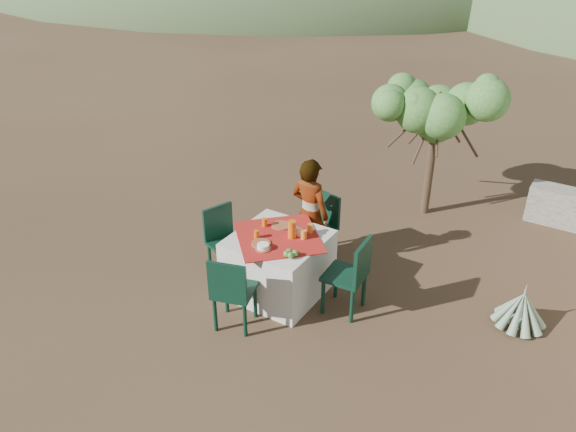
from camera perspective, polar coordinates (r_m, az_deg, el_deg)
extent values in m
plane|color=#3B291B|center=(7.10, -1.37, -6.35)|extent=(160.00, 160.00, 0.00)
cube|color=beige|center=(6.68, -0.97, -4.94)|extent=(1.02, 1.02, 0.75)
cube|color=#A9181E|center=(6.47, -1.00, -2.14)|extent=(1.30, 1.30, 0.01)
cylinder|color=black|center=(7.41, 1.20, -2.65)|extent=(0.04, 0.04, 0.43)
cylinder|color=black|center=(7.22, 3.01, -3.65)|extent=(0.04, 0.04, 0.43)
cylinder|color=black|center=(7.61, 2.97, -1.78)|extent=(0.04, 0.04, 0.43)
cylinder|color=black|center=(7.42, 4.78, -2.71)|extent=(0.04, 0.04, 0.43)
cube|color=black|center=(7.30, 3.03, -1.24)|extent=(0.49, 0.49, 0.04)
cube|color=black|center=(7.31, 4.08, 0.82)|extent=(0.40, 0.14, 0.42)
cylinder|color=black|center=(6.37, -3.36, -8.56)|extent=(0.04, 0.04, 0.45)
cylinder|color=black|center=(6.47, -6.26, -8.02)|extent=(0.04, 0.04, 0.45)
cylinder|color=black|center=(6.11, -4.39, -10.42)|extent=(0.04, 0.04, 0.45)
cylinder|color=black|center=(6.22, -7.41, -9.83)|extent=(0.04, 0.04, 0.45)
cube|color=black|center=(6.15, -5.45, -7.53)|extent=(0.53, 0.53, 0.04)
cube|color=black|center=(5.87, -6.21, -6.69)|extent=(0.42, 0.16, 0.44)
cylinder|color=black|center=(6.90, -6.47, -5.43)|extent=(0.04, 0.04, 0.44)
cylinder|color=black|center=(7.06, -4.20, -4.47)|extent=(0.04, 0.04, 0.44)
cylinder|color=black|center=(7.14, -7.96, -4.24)|extent=(0.04, 0.04, 0.44)
cylinder|color=black|center=(7.29, -5.74, -3.35)|extent=(0.04, 0.04, 0.44)
cube|color=black|center=(6.98, -6.18, -2.83)|extent=(0.52, 0.52, 0.04)
cube|color=black|center=(7.00, -7.14, -0.56)|extent=(0.17, 0.41, 0.43)
cylinder|color=black|center=(6.68, 4.88, -6.49)|extent=(0.05, 0.05, 0.47)
cylinder|color=black|center=(6.42, 3.58, -8.11)|extent=(0.05, 0.05, 0.47)
cylinder|color=black|center=(6.58, 7.72, -7.31)|extent=(0.05, 0.05, 0.47)
cylinder|color=black|center=(6.31, 6.52, -8.99)|extent=(0.05, 0.05, 0.47)
cube|color=black|center=(6.36, 5.78, -6.01)|extent=(0.47, 0.47, 0.04)
cube|color=black|center=(6.16, 7.58, -4.59)|extent=(0.07, 0.44, 0.46)
imported|color=#8C6651|center=(7.01, 2.25, 0.24)|extent=(0.57, 0.41, 1.47)
cylinder|color=#453422|center=(8.53, 14.19, 4.64)|extent=(0.12, 0.12, 1.43)
sphere|color=#326A27|center=(8.28, 14.78, 9.16)|extent=(0.61, 0.61, 0.61)
sphere|color=#326A27|center=(8.09, 18.70, 9.30)|extent=(0.57, 0.57, 0.57)
sphere|color=#326A27|center=(8.49, 11.81, 10.73)|extent=(0.53, 0.53, 0.53)
sphere|color=#326A27|center=(8.70, 16.83, 11.26)|extent=(0.55, 0.55, 0.55)
sphere|color=#326A27|center=(7.78, 13.94, 8.43)|extent=(0.49, 0.49, 0.49)
sphere|color=gray|center=(6.86, 22.30, -9.91)|extent=(0.19, 0.19, 0.19)
cone|color=gray|center=(6.72, 22.70, -8.24)|extent=(0.11, 0.11, 0.55)
cone|color=gray|center=(6.77, 23.64, -8.81)|extent=(0.34, 0.17, 0.47)
cone|color=gray|center=(6.83, 23.41, -8.42)|extent=(0.26, 0.29, 0.49)
cone|color=gray|center=(6.85, 22.87, -8.13)|extent=(0.12, 0.34, 0.47)
cone|color=gray|center=(6.84, 22.23, -8.05)|extent=(0.24, 0.31, 0.48)
cone|color=gray|center=(6.80, 21.72, -8.20)|extent=(0.33, 0.20, 0.48)
cone|color=gray|center=(6.74, 21.54, -8.54)|extent=(0.34, 0.17, 0.47)
cone|color=gray|center=(6.68, 21.76, -8.94)|extent=(0.26, 0.29, 0.49)
cone|color=gray|center=(6.65, 22.31, -9.24)|extent=(0.12, 0.34, 0.47)
cone|color=gray|center=(6.66, 22.97, -9.32)|extent=(0.24, 0.31, 0.48)
cone|color=gray|center=(6.71, 23.48, -9.15)|extent=(0.33, 0.20, 0.48)
cylinder|color=brown|center=(6.68, -0.69, -0.95)|extent=(0.24, 0.24, 0.01)
cylinder|color=brown|center=(6.33, -2.77, -2.80)|extent=(0.22, 0.22, 0.01)
cylinder|color=#D6590D|center=(6.66, -2.39, -0.65)|extent=(0.06, 0.06, 0.10)
cylinder|color=#D6590D|center=(6.43, -3.23, -1.86)|extent=(0.06, 0.06, 0.10)
cylinder|color=#D6590D|center=(6.40, 0.42, -1.36)|extent=(0.10, 0.10, 0.21)
cylinder|color=brown|center=(6.24, -2.53, -3.32)|extent=(0.18, 0.18, 0.01)
cylinder|color=white|center=(6.23, -2.54, -3.08)|extent=(0.14, 0.14, 0.05)
cylinder|color=orange|center=(6.41, 1.62, -1.88)|extent=(0.07, 0.07, 0.11)
cylinder|color=orange|center=(6.53, 2.27, -1.26)|extent=(0.07, 0.07, 0.11)
cube|color=white|center=(6.46, 1.05, -1.62)|extent=(0.08, 0.05, 0.10)
sphere|color=#4C7E2D|center=(6.13, 0.11, -3.64)|extent=(0.07, 0.07, 0.07)
sphere|color=#4C7E2D|center=(6.10, 0.74, -3.79)|extent=(0.07, 0.07, 0.07)
sphere|color=#4C7E2D|center=(6.07, 0.26, -4.00)|extent=(0.07, 0.07, 0.07)
sphere|color=#4C7E2D|center=(6.09, -0.15, -3.86)|extent=(0.07, 0.07, 0.07)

